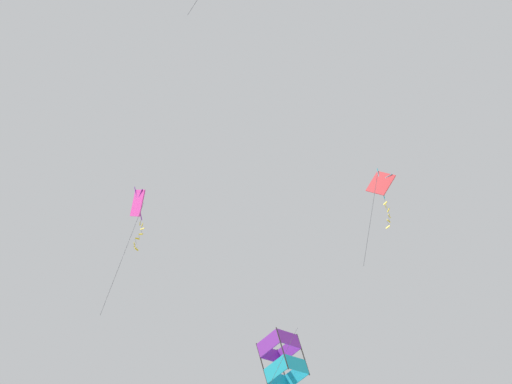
# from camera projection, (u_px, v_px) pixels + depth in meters

# --- Properties ---
(kite_diamond_upper_right) EXTENTS (1.48, 0.81, 7.16)m
(kite_diamond_upper_right) POSITION_uv_depth(u_px,v_px,m) (137.00, 205.00, 36.39)
(kite_diamond_upper_right) COLOR #DB2D93
(kite_box_near_right) EXTENTS (4.54, 3.20, 8.90)m
(kite_box_near_right) POSITION_uv_depth(u_px,v_px,m) (282.00, 359.00, 41.30)
(kite_box_near_right) COLOR purple
(kite_diamond_near_left) EXTENTS (1.71, 1.11, 4.81)m
(kite_diamond_near_left) POSITION_uv_depth(u_px,v_px,m) (381.00, 185.00, 33.89)
(kite_diamond_near_left) COLOR red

